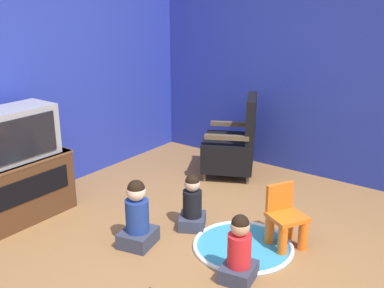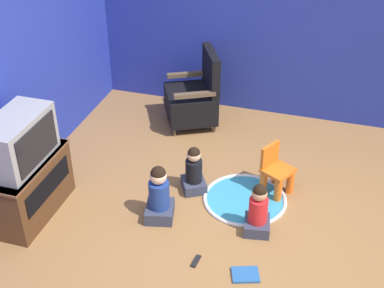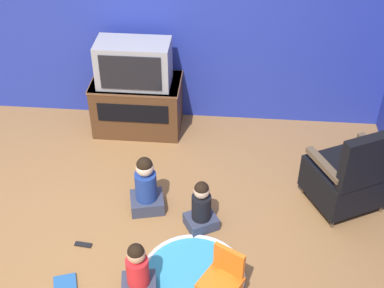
% 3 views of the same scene
% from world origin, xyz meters
% --- Properties ---
extents(ground_plane, '(30.00, 30.00, 0.00)m').
position_xyz_m(ground_plane, '(0.00, 0.00, 0.00)').
color(ground_plane, olive).
extents(wall_right, '(0.12, 5.18, 2.81)m').
position_xyz_m(wall_right, '(2.47, -0.41, 1.41)').
color(wall_right, '#23339E').
rests_on(wall_right, ground_plane).
extents(tv_cabinet, '(0.97, 0.56, 0.60)m').
position_xyz_m(tv_cabinet, '(-0.31, 1.76, 0.31)').
color(tv_cabinet, '#4C2D19').
rests_on(tv_cabinet, ground_plane).
extents(television, '(0.77, 0.41, 0.48)m').
position_xyz_m(television, '(-0.31, 1.72, 0.85)').
color(television, '#939399').
rests_on(television, tv_cabinet).
extents(black_armchair, '(0.83, 0.81, 0.96)m').
position_xyz_m(black_armchair, '(1.85, 0.67, 0.36)').
color(black_armchair, brown).
rests_on(black_armchair, ground_plane).
extents(yellow_kid_chair, '(0.38, 0.38, 0.54)m').
position_xyz_m(yellow_kid_chair, '(0.73, -0.55, 0.22)').
color(yellow_kid_chair, orange).
rests_on(yellow_kid_chair, ground_plane).
extents(play_mat, '(0.87, 0.87, 0.04)m').
position_xyz_m(play_mat, '(0.49, -0.28, 0.01)').
color(play_mat, teal).
rests_on(play_mat, ground_plane).
extents(child_watching_left, '(0.31, 0.28, 0.54)m').
position_xyz_m(child_watching_left, '(0.07, -0.49, 0.23)').
color(child_watching_left, '#33384C').
rests_on(child_watching_left, ground_plane).
extents(child_watching_center, '(0.36, 0.33, 0.60)m').
position_xyz_m(child_watching_center, '(-0.01, 0.47, 0.26)').
color(child_watching_center, '#33384C').
rests_on(child_watching_center, ground_plane).
extents(child_watching_right, '(0.35, 0.33, 0.52)m').
position_xyz_m(child_watching_right, '(0.51, 0.28, 0.23)').
color(child_watching_right, '#33384C').
rests_on(child_watching_right, ground_plane).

